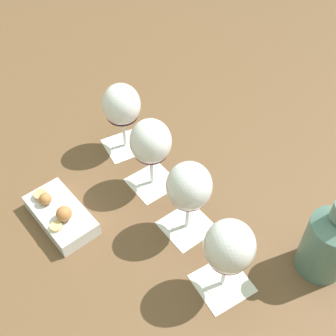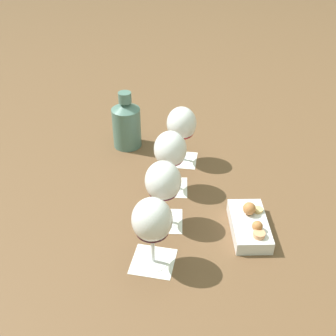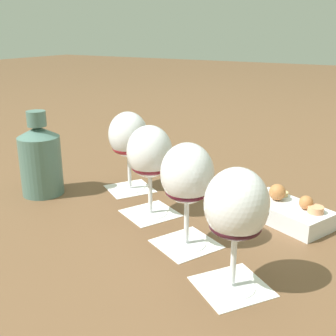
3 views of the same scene
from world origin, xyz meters
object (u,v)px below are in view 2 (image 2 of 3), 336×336
snack_dish (250,225)px  ceramic_vase (126,123)px  wine_glass_0 (182,126)px  wine_glass_1 (170,152)px  wine_glass_3 (152,222)px  wine_glass_2 (163,183)px

snack_dish → ceramic_vase: bearing=-165.5°
ceramic_vase → snack_dish: ceramic_vase is taller
wine_glass_0 → snack_dish: (0.37, 0.01, -0.10)m
wine_glass_1 → ceramic_vase: 0.28m
snack_dish → wine_glass_3: bearing=-91.6°
snack_dish → wine_glass_0: bearing=-178.0°
wine_glass_3 → ceramic_vase: 0.53m
wine_glass_2 → ceramic_vase: ceramic_vase is taller
wine_glass_2 → snack_dish: 0.24m
wine_glass_3 → snack_dish: size_ratio=0.95×
ceramic_vase → wine_glass_0: bearing=37.9°
wine_glass_1 → snack_dish: wine_glass_1 is taller
wine_glass_0 → ceramic_vase: size_ratio=0.95×
wine_glass_0 → wine_glass_2: bearing=-35.3°
wine_glass_2 → wine_glass_3: 0.14m
wine_glass_1 → wine_glass_2: size_ratio=1.00×
wine_glass_2 → wine_glass_3: size_ratio=1.00×
wine_glass_0 → wine_glass_1: size_ratio=1.00×
wine_glass_1 → ceramic_vase: size_ratio=0.95×
wine_glass_1 → wine_glass_2: 0.15m
wine_glass_3 → snack_dish: (0.01, 0.26, -0.10)m
wine_glass_0 → wine_glass_2: (0.24, -0.17, 0.00)m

